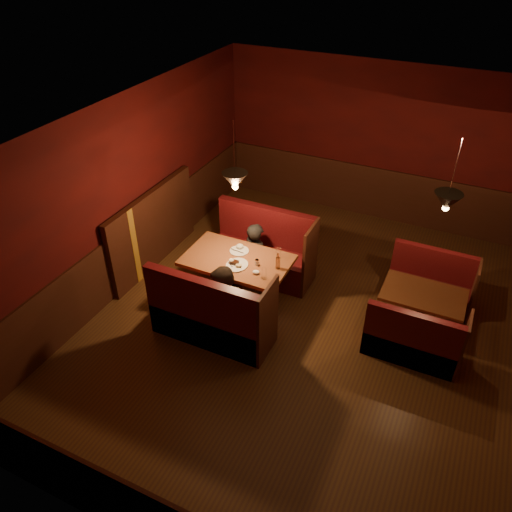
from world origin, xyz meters
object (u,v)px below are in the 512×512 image
at_px(main_bench_far, 264,254).
at_px(main_bench_near, 211,320).
at_px(main_table, 238,269).
at_px(second_bench_near, 412,344).
at_px(diner_a, 256,243).
at_px(second_bench_far, 429,286).
at_px(diner_b, 225,293).
at_px(second_table, 422,303).

distance_m(main_bench_far, main_bench_near, 1.72).
bearing_deg(main_bench_near, main_table, 91.10).
distance_m(second_bench_near, diner_a, 2.71).
relative_size(second_bench_far, diner_b, 0.84).
distance_m(second_table, second_bench_far, 0.69).
bearing_deg(main_bench_far, second_bench_near, -20.08).
xyz_separation_m(second_table, diner_a, (-2.56, 0.04, 0.23)).
xyz_separation_m(second_bench_far, diner_b, (-2.42, -1.93, 0.45)).
xyz_separation_m(main_table, main_bench_near, (0.02, -0.86, -0.26)).
height_order(main_bench_near, diner_b, diner_b).
relative_size(second_table, second_bench_far, 0.90).
bearing_deg(second_bench_near, main_bench_near, -162.72).
relative_size(main_table, diner_a, 1.09).
bearing_deg(diner_b, main_bench_far, 99.69).
bearing_deg(second_table, diner_a, 179.00).
bearing_deg(main_bench_far, main_table, -91.10).
height_order(main_bench_far, diner_a, diner_a).
bearing_deg(diner_b, second_bench_near, 19.05).
bearing_deg(main_bench_near, diner_b, 55.61).
bearing_deg(second_bench_far, main_bench_far, -171.20).
bearing_deg(diner_b, main_bench_near, -119.42).
relative_size(second_bench_far, diner_a, 0.88).
relative_size(main_bench_far, second_table, 1.51).
xyz_separation_m(main_bench_near, second_bench_far, (2.55, 2.12, -0.08)).
height_order(second_bench_near, diner_a, diner_a).
bearing_deg(diner_b, diner_a, 102.03).
xyz_separation_m(second_bench_far, second_bench_near, (0.00, -1.33, 0.00)).
xyz_separation_m(main_table, diner_a, (-0.02, 0.64, 0.07)).
distance_m(main_bench_far, second_table, 2.54).
distance_m(main_table, diner_a, 0.64).
bearing_deg(second_bench_far, diner_b, -141.40).
relative_size(second_table, diner_a, 0.80).
xyz_separation_m(main_bench_far, second_bench_near, (2.55, -0.93, -0.08)).
height_order(main_table, second_bench_far, main_table).
bearing_deg(main_bench_far, diner_a, -99.15).
height_order(second_bench_far, second_bench_near, same).
distance_m(main_table, diner_b, 0.70).
height_order(second_table, diner_a, diner_a).
distance_m(diner_a, diner_b, 1.33).
bearing_deg(main_table, diner_a, 91.75).
xyz_separation_m(main_bench_far, main_bench_near, (0.00, -1.72, 0.00)).
bearing_deg(second_bench_near, main_table, 178.45).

